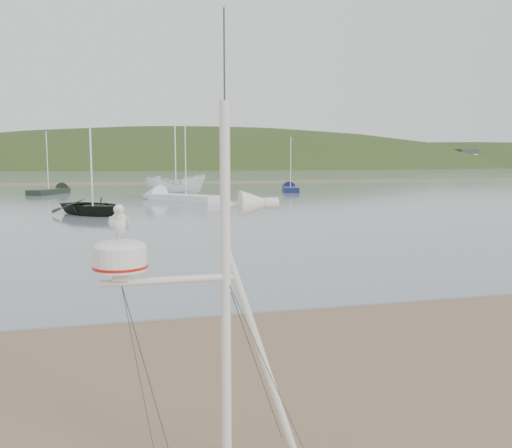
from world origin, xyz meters
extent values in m
plane|color=brown|center=(0.00, 0.00, 0.00)|extent=(560.00, 560.00, 0.00)
cube|color=slate|center=(0.00, 132.00, 0.02)|extent=(560.00, 256.00, 0.04)
cube|color=brown|center=(0.00, 70.00, 0.07)|extent=(560.00, 7.00, 0.07)
ellipsoid|color=#253616|center=(40.00, 235.00, -22.00)|extent=(400.00, 180.00, 80.00)
ellipsoid|color=#253616|center=(180.00, 235.00, -15.40)|extent=(300.00, 135.00, 56.00)
cube|color=white|center=(-36.00, 196.00, 4.00)|extent=(8.40, 6.30, 8.00)
cube|color=white|center=(-10.00, 196.00, 4.00)|extent=(8.40, 6.30, 8.00)
cube|color=white|center=(16.00, 196.00, 4.00)|extent=(8.40, 6.30, 8.00)
cube|color=white|center=(42.00, 196.00, 4.00)|extent=(8.40, 6.30, 8.00)
cube|color=white|center=(68.00, 196.00, 4.00)|extent=(8.40, 6.30, 8.00)
cube|color=white|center=(94.00, 196.00, 4.00)|extent=(8.40, 6.30, 8.00)
cube|color=white|center=(120.00, 196.00, 4.00)|extent=(8.40, 6.30, 8.00)
cube|color=white|center=(146.00, 196.00, 4.00)|extent=(8.40, 6.30, 8.00)
cylinder|color=white|center=(1.54, -1.89, 1.85)|extent=(0.09, 0.09, 3.69)
cylinder|color=white|center=(1.93, -1.89, 1.20)|extent=(0.85, 0.07, 2.42)
cylinder|color=white|center=(1.03, -1.89, 2.12)|extent=(1.20, 0.06, 0.06)
cylinder|color=#2D382D|center=(1.54, -1.89, 4.06)|extent=(0.01, 0.01, 0.83)
cube|color=white|center=(0.62, -1.89, 2.19)|extent=(0.15, 0.15, 0.08)
cylinder|color=white|center=(0.62, -1.89, 2.33)|extent=(0.46, 0.46, 0.20)
cylinder|color=red|center=(0.62, -1.89, 2.26)|extent=(0.47, 0.47, 0.02)
ellipsoid|color=white|center=(0.62, -1.89, 2.44)|extent=(0.46, 0.46, 0.13)
cone|color=white|center=(1.80, -1.89, 2.79)|extent=(0.24, 0.24, 0.24)
cylinder|color=white|center=(1.96, -1.89, 2.79)|extent=(0.13, 0.10, 0.10)
cube|color=white|center=(1.63, -1.89, 2.79)|extent=(0.18, 0.04, 0.04)
cylinder|color=tan|center=(0.59, -1.89, 2.53)|extent=(0.01, 0.01, 0.06)
cylinder|color=tan|center=(0.64, -1.89, 2.53)|extent=(0.01, 0.01, 0.06)
ellipsoid|color=white|center=(0.62, -1.89, 2.64)|extent=(0.16, 0.25, 0.18)
ellipsoid|color=#AFB1B8|center=(0.55, -1.90, 2.64)|extent=(0.05, 0.20, 0.12)
ellipsoid|color=#AFB1B8|center=(0.69, -1.90, 2.64)|extent=(0.05, 0.20, 0.12)
cone|color=white|center=(0.62, -1.76, 2.62)|extent=(0.08, 0.07, 0.08)
ellipsoid|color=white|center=(0.62, -1.98, 2.72)|extent=(0.07, 0.07, 0.11)
sphere|color=white|center=(0.62, -2.00, 2.77)|extent=(0.09, 0.09, 0.09)
cone|color=gold|center=(0.62, -2.05, 2.76)|extent=(0.02, 0.05, 0.02)
imported|color=black|center=(-0.69, 26.04, 2.41)|extent=(3.29, 2.84, 4.74)
imported|color=white|center=(5.59, 39.42, 2.60)|extent=(2.01, 1.96, 5.12)
cube|color=black|center=(-5.41, 47.08, 0.29)|extent=(3.54, 5.01, 0.50)
cone|color=black|center=(-4.02, 49.85, 0.29)|extent=(2.14, 2.20, 1.55)
cylinder|color=white|center=(-5.41, 47.08, 3.20)|extent=(0.08, 0.08, 5.31)
cube|color=#141A46|center=(17.69, 45.22, 0.29)|extent=(2.53, 4.75, 0.50)
cone|color=#141A46|center=(18.41, 48.03, 0.29)|extent=(1.80, 1.90, 1.45)
cylinder|color=white|center=(17.69, 45.22, 3.03)|extent=(0.08, 0.08, 4.98)
cube|color=white|center=(5.89, 35.12, 0.29)|extent=(5.37, 5.87, 0.50)
cone|color=white|center=(3.39, 38.08, 0.29)|extent=(2.84, 2.86, 1.93)
cylinder|color=white|center=(5.89, 35.12, 3.86)|extent=(0.08, 0.08, 6.65)
camera|label=1|loc=(0.59, -6.62, 3.17)|focal=38.00mm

